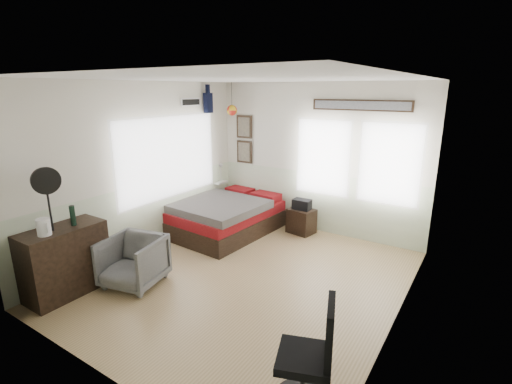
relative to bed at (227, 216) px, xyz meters
The scene contains 12 objects.
ground_plane 1.81m from the bed, 43.85° to the right, with size 4.00×4.50×0.01m, color #96764B.
room_shell 2.07m from the bed, 40.94° to the right, with size 4.02×4.52×2.71m.
wall_decor 1.94m from the bed, 75.68° to the left, with size 3.55×1.32×1.44m.
bed is the anchor object (origin of this frame).
dresser 2.86m from the bed, 99.12° to the right, with size 0.48×1.00×0.90m, color black.
armchair 2.21m from the bed, 87.35° to the right, with size 0.72×0.74×0.67m, color #606060.
nightstand 1.38m from the bed, 31.75° to the left, with size 0.45×0.36×0.45m, color black.
task_chair 4.05m from the bed, 42.99° to the right, with size 0.56×0.56×0.99m.
kettle 3.15m from the bed, 96.94° to the right, with size 0.18×0.15×0.21m.
bottle 2.79m from the bed, 98.34° to the right, with size 0.07×0.07×0.26m, color black.
stand_fan 3.19m from the bed, 98.20° to the right, with size 0.16×0.32×0.80m.
black_bag 1.40m from the bed, 31.75° to the left, with size 0.32×0.21×0.19m, color black.
Camera 1 is at (2.67, -3.90, 2.57)m, focal length 26.00 mm.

